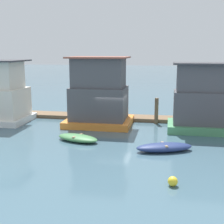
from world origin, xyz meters
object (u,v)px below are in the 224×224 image
Objects in this scene: houseboat_orange at (99,94)px; houseboat_green at (212,101)px; mooring_post_near_right at (156,111)px; mooring_post_near_left at (194,115)px; dinghy_green at (78,138)px; buoy_yellow at (173,181)px; dinghy_navy at (164,147)px.

houseboat_orange is 0.87× the size of houseboat_green.
houseboat_green is at bearing -3.31° from houseboat_orange.
mooring_post_near_right is 1.32× the size of mooring_post_near_left.
houseboat_orange is 3.39× the size of mooring_post_near_left.
houseboat_green is 4.56m from mooring_post_near_right.
dinghy_green is at bearing -142.67° from mooring_post_near_left.
houseboat_green reaches higher than mooring_post_near_right.
houseboat_orange is 4.89m from mooring_post_near_right.
houseboat_orange is at bearing 118.15° from buoy_yellow.
houseboat_orange is at bearing 131.79° from dinghy_navy.
dinghy_navy reaches higher than dinghy_green.
dinghy_green is 7.80m from mooring_post_near_right.
houseboat_orange reaches higher than dinghy_navy.
mooring_post_near_right is at bearing 95.94° from buoy_yellow.
mooring_post_near_left is at bearing 37.33° from dinghy_green.
dinghy_navy is 2.24× the size of mooring_post_near_left.
houseboat_orange is 1.51× the size of dinghy_navy.
houseboat_green is at bearing 25.73° from dinghy_green.
dinghy_green is (-8.96, -4.32, -2.09)m from houseboat_green.
dinghy_navy is (5.31, -5.94, -2.23)m from houseboat_orange.
mooring_post_near_right is (-0.78, 7.12, 0.81)m from dinghy_navy.
mooring_post_near_left is at bearing 73.00° from dinghy_navy.
houseboat_green is at bearing -22.51° from mooring_post_near_right.
dinghy_green is 9.91m from mooring_post_near_left.
houseboat_green is 3.88× the size of mooring_post_near_left.
dinghy_navy is 7.47m from mooring_post_near_left.
mooring_post_near_left is 12.10m from buoy_yellow.
mooring_post_near_left is (7.87, 6.00, 0.58)m from dinghy_green.
dinghy_navy is at bearing -83.73° from mooring_post_near_right.
dinghy_green is 5.80m from dinghy_navy.
houseboat_orange is 1.69× the size of dinghy_green.
houseboat_green is at bearing 58.97° from dinghy_navy.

